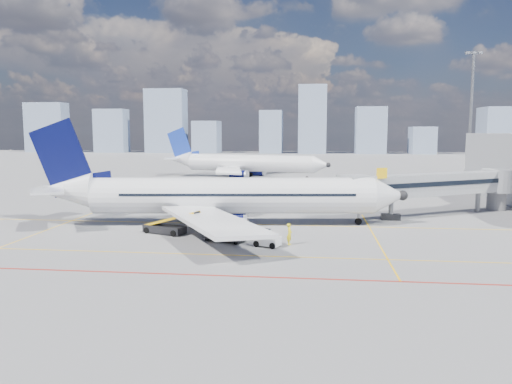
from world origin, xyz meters
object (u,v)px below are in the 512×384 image
cargo_dolly (225,229)px  ramp_worker (289,234)px  belt_loader (166,227)px  main_aircraft (217,196)px  baggage_tug (266,238)px  second_aircraft (243,163)px

cargo_dolly → ramp_worker: (6.08, -0.72, -0.22)m
cargo_dolly → ramp_worker: bearing=14.4°
belt_loader → ramp_worker: bearing=5.5°
main_aircraft → belt_loader: main_aircraft is taller
baggage_tug → ramp_worker: size_ratio=1.29×
baggage_tug → ramp_worker: bearing=48.5°
ramp_worker → main_aircraft: bearing=48.5°
baggage_tug → ramp_worker: 2.26m
cargo_dolly → belt_loader: (-6.65, 2.79, -0.55)m
main_aircraft → baggage_tug: main_aircraft is taller
baggage_tug → ramp_worker: (2.03, 0.96, 0.25)m
main_aircraft → belt_loader: size_ratio=6.49×
main_aircraft → second_aircraft: 56.79m
baggage_tug → belt_loader: 11.59m
cargo_dolly → belt_loader: size_ratio=0.70×
baggage_tug → second_aircraft: bearing=123.0°
belt_loader → ramp_worker: 13.21m
cargo_dolly → belt_loader: belt_loader is taller
main_aircraft → baggage_tug: size_ratio=16.08×
main_aircraft → cargo_dolly: 8.75m
ramp_worker → second_aircraft: bearing=16.7°
ramp_worker → cargo_dolly: bearing=88.3°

